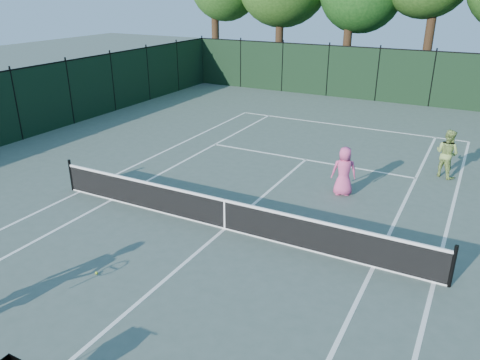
% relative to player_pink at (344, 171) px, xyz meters
% --- Properties ---
extents(ground, '(90.00, 90.00, 0.00)m').
position_rel_player_pink_xyz_m(ground, '(-2.20, -3.84, -0.80)').
color(ground, '#4A5A51').
rests_on(ground, ground).
extents(sideline_doubles_left, '(0.10, 23.77, 0.01)m').
position_rel_player_pink_xyz_m(sideline_doubles_left, '(-7.69, -3.84, -0.80)').
color(sideline_doubles_left, white).
rests_on(sideline_doubles_left, ground).
extents(sideline_doubles_right, '(0.10, 23.77, 0.01)m').
position_rel_player_pink_xyz_m(sideline_doubles_right, '(3.28, -3.84, -0.80)').
color(sideline_doubles_right, white).
rests_on(sideline_doubles_right, ground).
extents(sideline_singles_left, '(0.10, 23.77, 0.01)m').
position_rel_player_pink_xyz_m(sideline_singles_left, '(-6.32, -3.84, -0.80)').
color(sideline_singles_left, white).
rests_on(sideline_singles_left, ground).
extents(sideline_singles_right, '(0.10, 23.77, 0.01)m').
position_rel_player_pink_xyz_m(sideline_singles_right, '(1.91, -3.84, -0.80)').
color(sideline_singles_right, white).
rests_on(sideline_singles_right, ground).
extents(baseline_far, '(10.97, 0.10, 0.01)m').
position_rel_player_pink_xyz_m(baseline_far, '(-2.20, 8.05, -0.80)').
color(baseline_far, white).
rests_on(baseline_far, ground).
extents(service_line_far, '(8.23, 0.10, 0.01)m').
position_rel_player_pink_xyz_m(service_line_far, '(-2.20, 2.56, -0.80)').
color(service_line_far, white).
rests_on(service_line_far, ground).
extents(center_service_line, '(0.10, 12.80, 0.01)m').
position_rel_player_pink_xyz_m(center_service_line, '(-2.20, -3.84, -0.80)').
color(center_service_line, white).
rests_on(center_service_line, ground).
extents(tennis_net, '(11.69, 0.09, 1.06)m').
position_rel_player_pink_xyz_m(tennis_net, '(-2.20, -3.84, -0.33)').
color(tennis_net, black).
rests_on(tennis_net, ground).
extents(fence_far, '(24.00, 0.05, 3.00)m').
position_rel_player_pink_xyz_m(fence_far, '(-2.20, 14.16, 0.70)').
color(fence_far, black).
rests_on(fence_far, ground).
extents(player_pink, '(0.92, 0.77, 1.61)m').
position_rel_player_pink_xyz_m(player_pink, '(0.00, 0.00, 0.00)').
color(player_pink, '#DA4D87').
rests_on(player_pink, ground).
extents(player_green, '(1.05, 0.98, 1.72)m').
position_rel_player_pink_xyz_m(player_green, '(2.73, 3.22, 0.06)').
color(player_green, '#8AA653').
rests_on(player_green, ground).
extents(loose_ball_midcourt, '(0.07, 0.07, 0.07)m').
position_rel_player_pink_xyz_m(loose_ball_midcourt, '(-3.76, -7.19, -0.77)').
color(loose_ball_midcourt, '#C7E12E').
rests_on(loose_ball_midcourt, ground).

